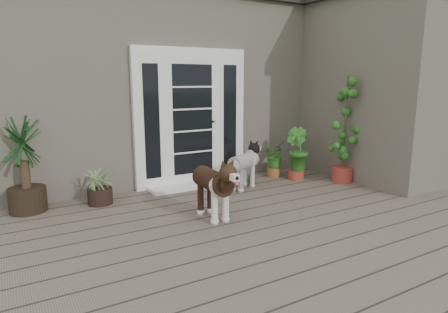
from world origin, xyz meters
TOP-DOWN VIEW (x-y plane):
  - deck at (0.00, 0.40)m, footprint 6.20×4.60m
  - house_main at (0.00, 4.65)m, footprint 7.40×4.00m
  - roof_main at (0.00, 4.65)m, footprint 7.60×4.20m
  - house_wing at (2.90, 1.50)m, footprint 1.60×2.40m
  - door_unit at (-0.20, 2.60)m, footprint 1.90×0.14m
  - door_step at (-0.20, 2.40)m, footprint 1.60×0.40m
  - brindle_dog at (-0.69, 1.00)m, footprint 0.36×0.83m
  - white_dog at (0.33, 1.89)m, footprint 0.82×0.62m
  - spider_plant at (-1.76, 2.25)m, footprint 0.62×0.62m
  - yucca at (-2.63, 2.40)m, footprint 1.09×1.09m
  - herb_a at (1.21, 2.27)m, footprint 0.58×0.58m
  - herb_b at (1.43, 1.94)m, footprint 0.49×0.49m
  - herb_c at (2.35, 2.30)m, footprint 0.43×0.43m
  - sapling at (1.98, 1.43)m, footprint 0.60×0.60m
  - clog_left at (0.15, 2.01)m, footprint 0.21×0.28m
  - clog_right at (0.65, 2.14)m, footprint 0.31×0.36m

SIDE VIEW (x-z plane):
  - deck at x=0.00m, z-range 0.00..0.12m
  - door_step at x=-0.20m, z-range 0.12..0.17m
  - clog_left at x=0.15m, z-range 0.12..0.20m
  - clog_right at x=0.65m, z-range 0.12..0.22m
  - herb_c at x=2.35m, z-range 0.12..0.63m
  - herb_a at x=1.21m, z-range 0.12..0.64m
  - spider_plant at x=-1.76m, z-range 0.12..0.71m
  - white_dog at x=0.33m, z-range 0.12..0.75m
  - herb_b at x=1.43m, z-range 0.12..0.78m
  - brindle_dog at x=-0.69m, z-range 0.12..0.81m
  - yucca at x=-2.63m, z-range 0.12..1.37m
  - sapling at x=1.98m, z-range 0.12..1.91m
  - door_unit at x=-0.20m, z-range 0.12..2.27m
  - house_main at x=0.00m, z-range 0.00..3.10m
  - house_wing at x=2.90m, z-range 0.00..3.10m
  - roof_main at x=0.00m, z-range 3.10..3.30m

